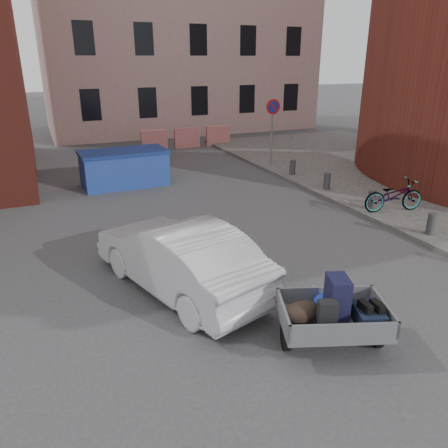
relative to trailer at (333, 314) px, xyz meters
name	(u,v)px	position (x,y,z in m)	size (l,w,h in m)	color
ground	(232,313)	(-1.01, 1.50, -0.61)	(120.00, 120.00, 0.00)	#38383A
building_pink	(175,10)	(4.99, 23.50, 6.39)	(16.00, 8.00, 14.00)	#C09A94
no_parking_sign	(273,118)	(4.99, 10.98, 1.41)	(0.60, 0.09, 2.65)	gray
bollards	(372,199)	(4.99, 4.90, -0.21)	(0.22, 9.02, 0.55)	#3A3A3D
barriers	(187,138)	(3.19, 16.50, -0.11)	(4.70, 0.18, 1.00)	red
trailer	(333,314)	(0.00, 0.00, 0.00)	(1.88, 1.98, 1.20)	black
dumpster	(124,168)	(-1.10, 10.69, 0.02)	(3.06, 1.68, 1.26)	navy
silver_car	(179,256)	(-1.60, 2.72, 0.09)	(1.48, 4.23, 1.40)	silver
bicycle	(394,195)	(5.40, 4.47, -0.02)	(0.62, 1.78, 0.93)	black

